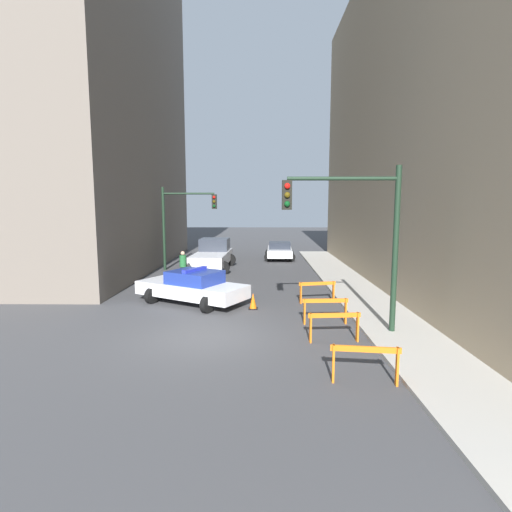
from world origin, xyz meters
name	(u,v)px	position (x,y,z in m)	size (l,w,h in m)	color
ground_plane	(207,337)	(0.00, 0.00, 0.00)	(120.00, 120.00, 0.00)	#424244
sidewalk_right	(404,336)	(6.20, 0.00, 0.06)	(2.40, 44.00, 0.12)	#B2ADA3
building_corner_left	(43,77)	(-12.00, 14.00, 12.06)	(14.00, 20.00, 24.12)	#6B6056
building_right	(503,111)	(13.40, 8.00, 8.60)	(12.00, 28.00, 17.21)	tan
traffic_light_near	(359,224)	(4.73, 0.30, 3.53)	(3.64, 0.35, 5.20)	black
traffic_light_far	(181,216)	(-3.30, 12.87, 3.40)	(3.44, 0.35, 5.20)	black
police_car	(192,287)	(-1.16, 4.20, 0.72)	(5.00, 3.95, 1.52)	white
white_truck	(213,255)	(-1.39, 13.29, 0.91)	(2.80, 5.48, 1.90)	silver
parked_car_near	(280,250)	(3.13, 17.96, 0.67)	(2.38, 4.36, 1.31)	silver
pedestrian_crossing	(183,266)	(-2.46, 8.91, 0.86)	(0.37, 0.37, 1.66)	black
barrier_front	(365,358)	(4.11, -3.27, 0.62)	(1.59, 0.34, 0.90)	orange
barrier_mid	(334,322)	(3.91, -0.43, 0.62)	(1.60, 0.27, 0.90)	orange
barrier_back	(325,307)	(3.93, 1.39, 0.62)	(1.60, 0.25, 0.90)	orange
barrier_corner	(317,288)	(4.08, 4.40, 0.62)	(1.58, 0.43, 0.90)	orange
traffic_cone	(253,301)	(1.39, 3.37, 0.32)	(0.36, 0.36, 0.66)	black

